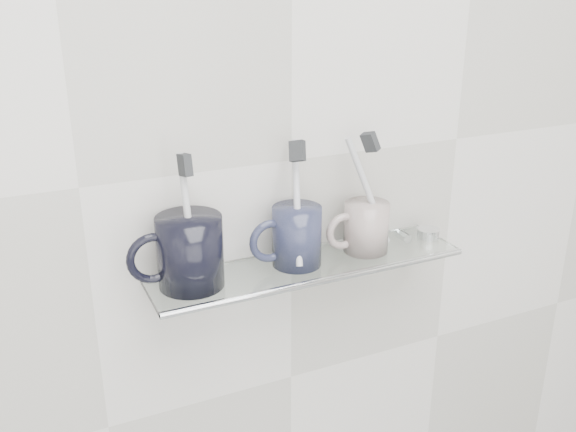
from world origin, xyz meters
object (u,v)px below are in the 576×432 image
mug_left (190,252)px  mug_right (366,227)px  mug_center (297,236)px  shelf_glass (308,265)px

mug_left → mug_right: (0.29, 0.00, -0.01)m
mug_center → shelf_glass: bearing=-38.5°
mug_left → mug_center: size_ratio=1.13×
mug_center → mug_left: bearing=157.3°
mug_center → mug_right: bearing=-22.7°
shelf_glass → mug_right: (0.11, 0.00, 0.04)m
shelf_glass → mug_left: size_ratio=4.73×
shelf_glass → mug_center: mug_center is taller
mug_right → shelf_glass: bearing=-168.6°
shelf_glass → mug_right: mug_right is taller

